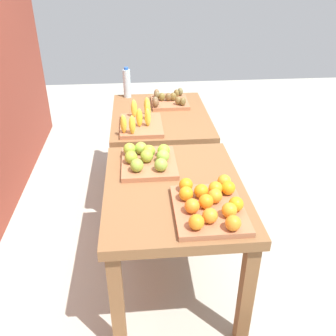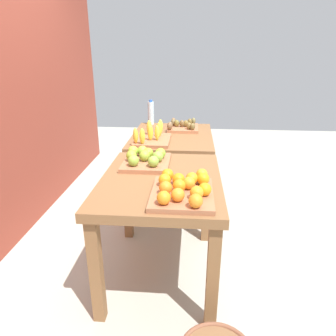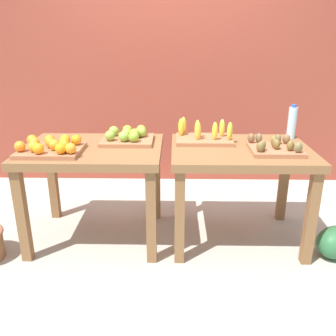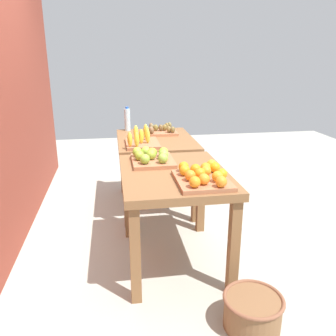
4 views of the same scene
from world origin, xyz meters
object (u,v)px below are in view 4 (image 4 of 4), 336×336
(display_table_left, at_px, (174,185))
(wicker_basket, at_px, (253,311))
(orange_bin, at_px, (203,176))
(banana_crate, at_px, (142,141))
(watermelon_pile, at_px, (168,170))
(display_table_right, at_px, (156,149))
(apple_bin, at_px, (152,157))
(water_bottle, at_px, (127,119))
(kiwi_bin, at_px, (161,130))

(display_table_left, relative_size, wicker_basket, 2.77)
(orange_bin, bearing_deg, banana_crate, 16.37)
(watermelon_pile, xyz_separation_m, wicker_basket, (-2.78, -0.08, -0.00))
(display_table_right, height_order, orange_bin, orange_bin)
(display_table_left, relative_size, display_table_right, 1.00)
(display_table_left, distance_m, apple_bin, 0.33)
(orange_bin, xyz_separation_m, apple_bin, (0.51, 0.30, -0.00))
(orange_bin, distance_m, watermelon_pile, 2.33)
(display_table_left, bearing_deg, water_bottle, 9.86)
(display_table_left, relative_size, kiwi_bin, 2.83)
(wicker_basket, bearing_deg, apple_bin, 24.58)
(display_table_right, xyz_separation_m, watermelon_pile, (0.84, -0.27, -0.54))
(apple_bin, relative_size, watermelon_pile, 0.63)
(orange_bin, distance_m, kiwi_bin, 1.61)
(banana_crate, distance_m, kiwi_bin, 0.56)
(banana_crate, distance_m, water_bottle, 0.73)
(wicker_basket, bearing_deg, kiwi_bin, 6.73)
(kiwi_bin, xyz_separation_m, wicker_basket, (-2.16, -0.26, -0.69))
(wicker_basket, bearing_deg, orange_bin, 19.08)
(kiwi_bin, relative_size, wicker_basket, 0.98)
(orange_bin, height_order, watermelon_pile, orange_bin)
(kiwi_bin, bearing_deg, water_bottle, 58.62)
(display_table_right, xyz_separation_m, banana_crate, (-0.27, 0.17, 0.16))
(orange_bin, xyz_separation_m, wicker_basket, (-0.56, -0.19, -0.70))
(water_bottle, bearing_deg, display_table_right, -148.70)
(kiwi_bin, distance_m, watermelon_pile, 0.94)
(banana_crate, height_order, watermelon_pile, banana_crate)
(display_table_left, bearing_deg, kiwi_bin, -4.04)
(banana_crate, relative_size, kiwi_bin, 1.21)
(banana_crate, bearing_deg, display_table_left, -168.75)
(kiwi_bin, height_order, water_bottle, water_bottle)
(display_table_left, height_order, watermelon_pile, display_table_left)
(banana_crate, height_order, kiwi_bin, banana_crate)
(apple_bin, distance_m, water_bottle, 1.33)
(display_table_left, bearing_deg, wicker_basket, -156.82)
(water_bottle, distance_m, watermelon_pile, 1.03)
(watermelon_pile, distance_m, wicker_basket, 2.78)
(display_table_left, bearing_deg, banana_crate, 11.25)
(apple_bin, bearing_deg, banana_crate, 2.89)
(kiwi_bin, xyz_separation_m, water_bottle, (0.22, 0.37, 0.10))
(orange_bin, bearing_deg, apple_bin, 30.04)
(display_table_right, height_order, banana_crate, banana_crate)
(orange_bin, xyz_separation_m, kiwi_bin, (1.61, 0.06, -0.01))
(banana_crate, height_order, water_bottle, water_bottle)
(water_bottle, relative_size, watermelon_pile, 0.44)
(display_table_right, xyz_separation_m, wicker_basket, (-1.94, -0.35, -0.54))
(display_table_left, bearing_deg, orange_bin, -148.93)
(orange_bin, distance_m, water_bottle, 1.88)
(display_table_left, xyz_separation_m, water_bottle, (1.57, 0.27, 0.25))
(display_table_left, relative_size, banana_crate, 2.34)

